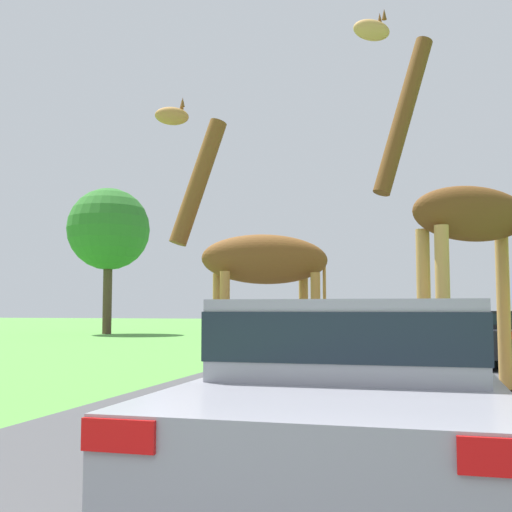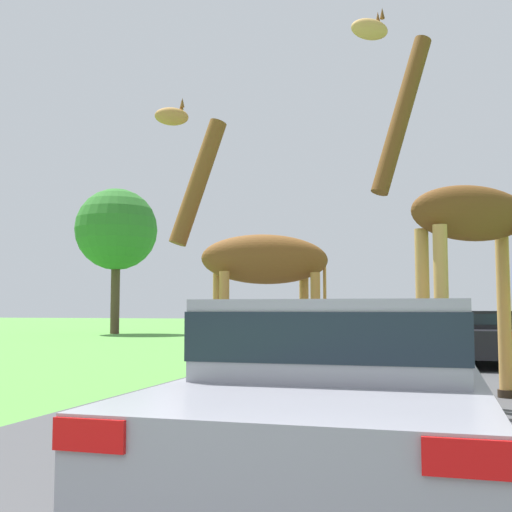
# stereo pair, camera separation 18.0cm
# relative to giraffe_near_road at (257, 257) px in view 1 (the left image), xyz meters

# --- Properties ---
(road) EXTENTS (7.24, 120.00, 0.00)m
(road) POSITION_rel_giraffe_near_road_xyz_m (1.81, 20.02, -2.17)
(road) COLOR #424244
(road) RESTS_ON ground
(giraffe_near_road) EXTENTS (2.84, 1.87, 4.80)m
(giraffe_near_road) POSITION_rel_giraffe_near_road_xyz_m (0.00, 0.00, 0.00)
(giraffe_near_road) COLOR #B77F3D
(giraffe_near_road) RESTS_ON ground
(giraffe_companion) EXTENTS (2.61, 1.87, 5.55)m
(giraffe_companion) POSITION_rel_giraffe_near_road_xyz_m (3.28, -0.67, 0.29)
(giraffe_companion) COLOR tan
(giraffe_companion) RESTS_ON ground
(car_lead_maroon) EXTENTS (1.95, 4.76, 1.37)m
(car_lead_maroon) POSITION_rel_giraffe_near_road_xyz_m (2.23, -5.34, -1.45)
(car_lead_maroon) COLOR gray
(car_lead_maroon) RESTS_ON ground
(car_queue_right) EXTENTS (1.89, 4.50, 1.26)m
(car_queue_right) POSITION_rel_giraffe_near_road_xyz_m (3.72, 6.08, -1.49)
(car_queue_right) COLOR black
(car_queue_right) RESTS_ON ground
(car_queue_left) EXTENTS (1.90, 4.81, 1.30)m
(car_queue_left) POSITION_rel_giraffe_near_road_xyz_m (-0.46, 15.09, -1.48)
(car_queue_left) COLOR navy
(car_queue_left) RESTS_ON ground
(tree_centre_back) EXTENTS (4.34, 4.34, 7.70)m
(tree_centre_back) POSITION_rel_giraffe_near_road_xyz_m (-13.55, 20.19, 3.31)
(tree_centre_back) COLOR #4C3828
(tree_centre_back) RESTS_ON ground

